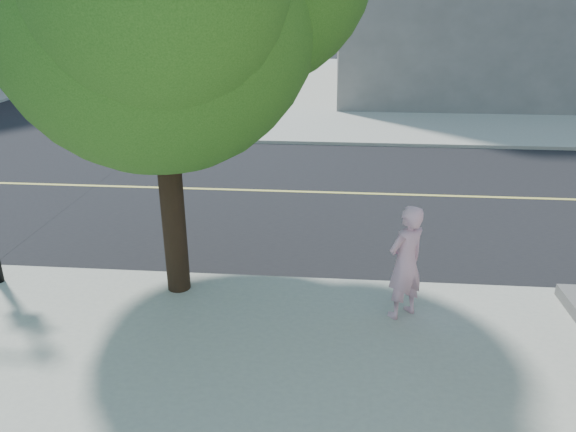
{
  "coord_description": "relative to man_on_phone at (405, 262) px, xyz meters",
  "views": [
    {
      "loc": [
        4.91,
        -7.81,
        4.38
      ],
      "look_at": [
        4.26,
        -0.25,
        1.3
      ],
      "focal_mm": 33.62,
      "sensor_mm": 36.0,
      "label": 1
    }
  ],
  "objects": [
    {
      "name": "road_ew",
      "position": [
        -5.96,
        5.49,
        -0.96
      ],
      "size": [
        140.0,
        9.0,
        0.01
      ],
      "primitive_type": "cube",
      "color": "black",
      "rests_on": "ground"
    },
    {
      "name": "sidewalk_ne",
      "position": [
        7.54,
        22.49,
        -0.9
      ],
      "size": [
        29.0,
        25.0,
        0.12
      ],
      "primitive_type": "cube",
      "color": "#A6A597",
      "rests_on": "ground"
    },
    {
      "name": "ground",
      "position": [
        -5.96,
        0.99,
        -0.96
      ],
      "size": [
        140.0,
        140.0,
        0.0
      ],
      "primitive_type": "plane",
      "color": "black",
      "rests_on": "ground"
    },
    {
      "name": "man_on_phone",
      "position": [
        0.0,
        0.0,
        0.0
      ],
      "size": [
        0.73,
        0.7,
        1.69
      ],
      "primitive_type": "imported",
      "rotation": [
        0.0,
        0.0,
        3.81
      ],
      "color": "#EAAABF",
      "rests_on": "sidewalk_se"
    }
  ]
}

